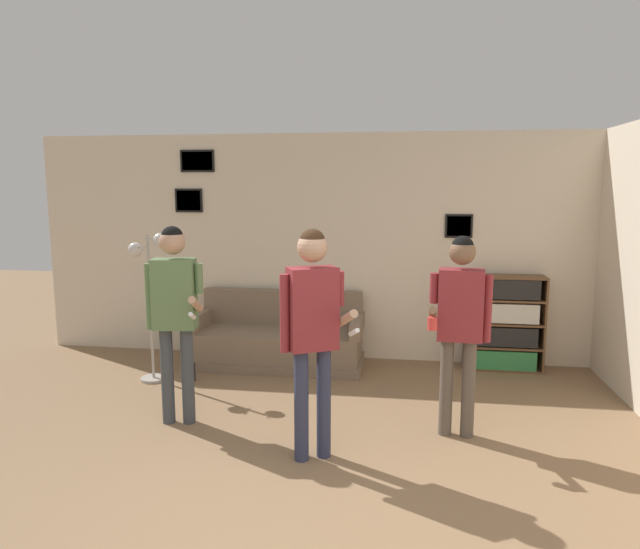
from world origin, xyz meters
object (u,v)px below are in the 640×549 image
floor_lamp (149,283)px  person_player_foreground_center (313,319)px  couch (278,341)px  bookshelf (504,323)px  person_watcher_holding_cup (460,315)px  person_player_foreground_left (175,303)px  bottle_on_floor (192,371)px

floor_lamp → person_player_foreground_center: (1.99, -1.53, 0.04)m
couch → floor_lamp: size_ratio=1.25×
bookshelf → floor_lamp: 3.96m
person_player_foreground_center → person_watcher_holding_cup: 1.27m
couch → person_player_foreground_center: (0.77, -2.27, 0.82)m
person_player_foreground_left → person_player_foreground_center: bearing=-21.0°
bookshelf → person_player_foreground_center: person_player_foreground_center is taller
couch → person_player_foreground_center: bearing=-71.2°
bookshelf → person_player_foreground_left: bearing=-147.5°
couch → bookshelf: bookshelf is taller
couch → person_player_foreground_left: (-0.51, -1.78, 0.80)m
floor_lamp → person_player_foreground_center: person_player_foreground_center is taller
couch → person_player_foreground_left: person_player_foreground_left is taller
couch → bottle_on_floor: bearing=-138.4°
couch → person_player_foreground_center: 2.54m
person_watcher_holding_cup → bottle_on_floor: person_watcher_holding_cup is taller
floor_lamp → person_watcher_holding_cup: (3.12, -0.95, -0.03)m
floor_lamp → person_player_foreground_left: person_player_foreground_left is taller
bookshelf → person_player_foreground_left: person_player_foreground_left is taller
floor_lamp → bottle_on_floor: 1.05m
floor_lamp → person_watcher_holding_cup: 3.26m
couch → bookshelf: (2.59, 0.20, 0.26)m
person_player_foreground_center → bottle_on_floor: size_ratio=6.32×
couch → person_player_foreground_center: size_ratio=1.12×
bottle_on_floor → couch: bearing=41.6°
person_player_foreground_center → person_watcher_holding_cup: (1.13, 0.58, -0.06)m
person_player_foreground_left → person_watcher_holding_cup: bearing=2.0°
floor_lamp → person_player_foreground_left: 1.26m
person_player_foreground_left → bottle_on_floor: (-0.29, 1.07, -0.97)m
bookshelf → person_player_foreground_center: bearing=-126.3°
bookshelf → person_watcher_holding_cup: bearing=-110.0°
floor_lamp → person_player_foreground_center: bearing=-37.6°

